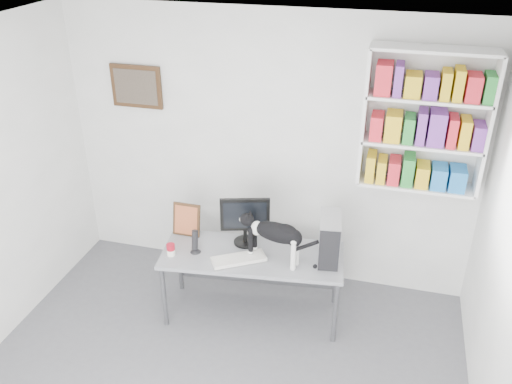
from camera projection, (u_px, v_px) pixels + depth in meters
room at (192, 271)px, 3.52m from camera, size 4.01×4.01×2.70m
bookshelf at (425, 121)px, 4.54m from camera, size 1.03×0.28×1.24m
wall_art at (136, 87)px, 5.24m from camera, size 0.52×0.04×0.42m
desk at (252, 284)px, 5.03m from camera, size 1.69×0.83×0.68m
monitor at (245, 221)px, 4.92m from camera, size 0.49×0.33×0.48m
keyboard at (239, 259)px, 4.77m from camera, size 0.50×0.40×0.04m
pc_tower at (329, 238)px, 4.72m from camera, size 0.23×0.43×0.41m
speaker at (195, 241)px, 4.84m from camera, size 0.11×0.11×0.23m
leaning_print at (187, 219)px, 5.09m from camera, size 0.27×0.11×0.33m
soup_can at (171, 250)px, 4.83m from camera, size 0.09×0.09×0.11m
cat at (275, 242)px, 4.67m from camera, size 0.68×0.31×0.41m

